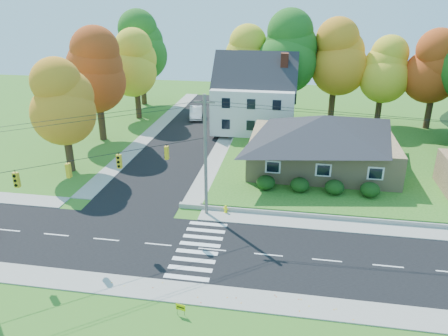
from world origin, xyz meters
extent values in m
plane|color=#3D7923|center=(0.00, 0.00, 0.00)|extent=(120.00, 120.00, 0.00)
cube|color=black|center=(0.00, 0.00, 0.01)|extent=(90.00, 8.00, 0.02)
cube|color=black|center=(-8.00, 26.00, 0.01)|extent=(8.00, 44.00, 0.02)
cube|color=#9C9A90|center=(0.00, 5.00, 0.04)|extent=(90.00, 2.00, 0.08)
cube|color=#9C9A90|center=(0.00, -5.00, 0.04)|extent=(90.00, 2.00, 0.08)
cube|color=#3D7923|center=(13.00, 21.00, 0.25)|extent=(30.00, 30.00, 0.50)
cube|color=tan|center=(8.00, 16.00, 2.10)|extent=(14.00, 10.00, 3.20)
pyramid|color=#26262B|center=(8.00, 16.00, 4.80)|extent=(14.60, 10.60, 2.20)
cube|color=silver|center=(0.00, 28.00, 3.30)|extent=(10.00, 8.00, 5.60)
pyramid|color=#26262B|center=(0.00, 28.00, 7.30)|extent=(10.40, 8.40, 2.40)
cube|color=brown|center=(3.50, 28.00, 5.30)|extent=(0.90, 0.90, 9.60)
ellipsoid|color=#163A10|center=(3.00, 9.80, 1.14)|extent=(1.70, 1.70, 1.27)
ellipsoid|color=#163A10|center=(6.00, 9.80, 1.14)|extent=(1.70, 1.70, 1.27)
ellipsoid|color=#163A10|center=(9.00, 9.80, 1.14)|extent=(1.70, 1.70, 1.27)
ellipsoid|color=#163A10|center=(12.00, 9.80, 1.14)|extent=(1.70, 1.70, 1.27)
cylinder|color=#666059|center=(-1.50, 5.20, 5.00)|extent=(0.26, 0.26, 10.00)
cube|color=#666059|center=(-1.50, 5.20, 9.40)|extent=(1.60, 0.12, 0.12)
cube|color=gold|center=(-12.00, -3.20, 5.95)|extent=(0.34, 0.26, 1.00)
cube|color=gold|center=(-9.50, -1.20, 5.95)|extent=(0.26, 0.34, 1.00)
cube|color=gold|center=(-6.80, 0.95, 5.95)|extent=(0.34, 0.26, 1.00)
cube|color=gold|center=(-4.00, 3.20, 5.95)|extent=(0.26, 0.34, 1.00)
cylinder|color=black|center=(-8.00, 0.00, 6.60)|extent=(13.02, 10.43, 0.04)
cylinder|color=#3F2A19|center=(-2.00, 34.00, 3.20)|extent=(0.80, 0.80, 5.40)
sphere|color=gold|center=(-2.00, 34.00, 7.10)|extent=(6.72, 6.72, 6.72)
sphere|color=gold|center=(-2.00, 34.00, 8.78)|extent=(5.91, 5.91, 5.91)
sphere|color=gold|center=(-2.00, 34.00, 10.46)|extent=(5.11, 5.11, 5.11)
cylinder|color=#3F2A19|center=(4.00, 33.00, 3.65)|extent=(0.86, 0.86, 6.30)
sphere|color=#246A1E|center=(4.00, 33.00, 8.20)|extent=(7.84, 7.84, 7.84)
sphere|color=#246A1E|center=(4.00, 33.00, 10.16)|extent=(6.90, 6.90, 6.90)
sphere|color=#246A1E|center=(4.00, 33.00, 12.12)|extent=(5.96, 5.96, 5.96)
cylinder|color=#3F2A19|center=(10.00, 34.00, 3.43)|extent=(0.83, 0.83, 5.85)
sphere|color=orange|center=(10.00, 34.00, 7.65)|extent=(7.28, 7.28, 7.28)
sphere|color=orange|center=(10.00, 34.00, 9.47)|extent=(6.41, 6.41, 6.41)
sphere|color=orange|center=(10.00, 34.00, 11.29)|extent=(5.53, 5.53, 5.53)
cylinder|color=#3F2A19|center=(16.00, 33.00, 2.98)|extent=(0.77, 0.77, 4.95)
sphere|color=gold|center=(16.00, 33.00, 6.55)|extent=(6.16, 6.16, 6.16)
sphere|color=gold|center=(16.00, 33.00, 8.09)|extent=(5.42, 5.42, 5.42)
sphere|color=gold|center=(16.00, 33.00, 9.63)|extent=(4.68, 4.68, 4.68)
cylinder|color=#3F2A19|center=(22.00, 32.00, 3.20)|extent=(0.80, 0.80, 5.40)
sphere|color=#B04016|center=(22.00, 32.00, 7.10)|extent=(6.72, 6.72, 6.72)
sphere|color=#B04016|center=(22.00, 32.00, 8.78)|extent=(5.91, 5.91, 5.91)
sphere|color=#B04016|center=(22.00, 32.00, 10.46)|extent=(5.11, 5.11, 5.11)
cylinder|color=#3F2A19|center=(-17.00, 12.00, 2.48)|extent=(0.77, 0.77, 4.95)
sphere|color=orange|center=(-17.00, 12.00, 6.05)|extent=(6.16, 6.16, 6.16)
sphere|color=orange|center=(-17.00, 12.00, 7.59)|extent=(5.42, 5.42, 5.42)
sphere|color=orange|center=(-17.00, 12.00, 9.13)|extent=(4.68, 4.68, 4.68)
cylinder|color=#3F2A19|center=(-18.00, 22.00, 2.93)|extent=(0.83, 0.83, 5.85)
sphere|color=#B04016|center=(-18.00, 22.00, 7.15)|extent=(7.28, 7.28, 7.28)
sphere|color=#B04016|center=(-18.00, 22.00, 8.97)|extent=(6.41, 6.41, 6.41)
sphere|color=#B04016|center=(-18.00, 22.00, 10.79)|extent=(5.53, 5.53, 5.53)
cylinder|color=#3F2A19|center=(-17.00, 32.00, 2.70)|extent=(0.80, 0.80, 5.40)
sphere|color=gold|center=(-17.00, 32.00, 6.60)|extent=(6.72, 6.72, 6.72)
sphere|color=gold|center=(-17.00, 32.00, 8.28)|extent=(5.91, 5.91, 5.91)
sphere|color=gold|center=(-17.00, 32.00, 9.96)|extent=(5.11, 5.11, 5.11)
cylinder|color=#3F2A19|center=(-19.00, 40.00, 3.15)|extent=(0.86, 0.86, 6.30)
sphere|color=#246A1E|center=(-19.00, 40.00, 7.70)|extent=(7.84, 7.84, 7.84)
sphere|color=#246A1E|center=(-19.00, 40.00, 9.66)|extent=(6.90, 6.90, 6.90)
sphere|color=#246A1E|center=(-19.00, 40.00, 11.62)|extent=(5.96, 5.96, 5.96)
imported|color=white|center=(-8.90, 33.31, 0.83)|extent=(2.75, 5.17, 1.62)
cylinder|color=#FFF10D|center=(0.04, 5.60, 0.04)|extent=(0.32, 0.32, 0.09)
cylinder|color=#FFF10D|center=(0.04, 5.60, 0.31)|extent=(0.21, 0.21, 0.48)
sphere|color=#FFF10D|center=(0.04, 5.60, 0.60)|extent=(0.23, 0.23, 0.23)
cylinder|color=#FFF10D|center=(0.04, 5.60, 0.39)|extent=(0.41, 0.17, 0.11)
cylinder|color=black|center=(-0.68, -6.89, 0.24)|extent=(0.02, 0.02, 0.49)
cylinder|color=black|center=(-0.25, -6.89, 0.24)|extent=(0.02, 0.02, 0.49)
cube|color=#D9DB00|center=(-0.46, -6.89, 0.54)|extent=(0.58, 0.15, 0.39)
camera|label=1|loc=(5.28, -25.99, 17.18)|focal=35.00mm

